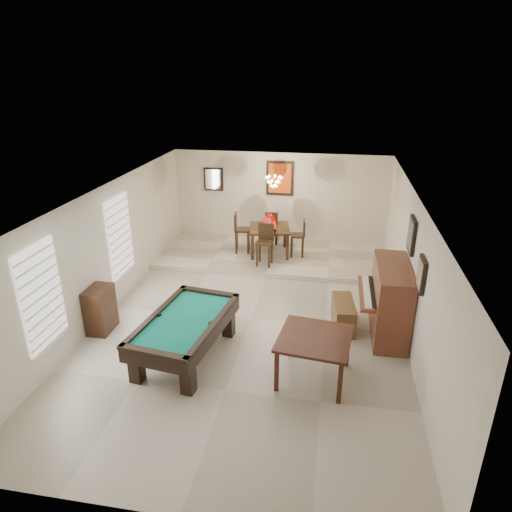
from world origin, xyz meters
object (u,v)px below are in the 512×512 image
(square_table, at_px, (314,357))
(pool_table, at_px, (186,338))
(dining_chair_west, at_px, (242,233))
(flower_vase, at_px, (270,218))
(piano_bench, at_px, (343,314))
(dining_chair_north, at_px, (272,227))
(dining_chair_south, at_px, (264,245))
(apothecary_chest, at_px, (100,309))
(chandelier, at_px, (274,178))
(upright_piano, at_px, (381,300))
(dining_chair_east, at_px, (297,238))
(dining_table, at_px, (269,238))

(square_table, bearing_deg, pool_table, 174.26)
(square_table, bearing_deg, dining_chair_west, 113.76)
(square_table, xyz_separation_m, flower_vase, (-1.46, 4.97, 0.72))
(piano_bench, relative_size, flower_vase, 3.63)
(dining_chair_north, xyz_separation_m, dining_chair_west, (-0.68, -0.77, 0.06))
(piano_bench, bearing_deg, dining_chair_south, 128.30)
(piano_bench, height_order, flower_vase, flower_vase)
(pool_table, relative_size, apothecary_chest, 2.44)
(pool_table, height_order, chandelier, chandelier)
(piano_bench, xyz_separation_m, dining_chair_south, (-1.96, 2.48, 0.37))
(dining_chair_west, bearing_deg, pool_table, 171.57)
(upright_piano, distance_m, piano_bench, 0.80)
(upright_piano, distance_m, apothecary_chest, 5.36)
(dining_chair_west, distance_m, dining_chair_east, 1.48)
(pool_table, relative_size, upright_piano, 1.32)
(square_table, xyz_separation_m, dining_chair_east, (-0.71, 4.95, 0.21))
(apothecary_chest, distance_m, dining_chair_north, 5.61)
(upright_piano, distance_m, dining_table, 4.24)
(dining_chair_south, distance_m, dining_chair_west, 1.05)
(dining_table, distance_m, flower_vase, 0.56)
(flower_vase, distance_m, dining_chair_west, 0.86)
(apothecary_chest, height_order, dining_table, dining_table)
(pool_table, distance_m, flower_vase, 4.86)
(apothecary_chest, bearing_deg, dining_chair_south, 52.01)
(square_table, bearing_deg, dining_chair_north, 104.69)
(dining_chair_south, height_order, dining_chair_west, dining_chair_west)
(dining_chair_west, bearing_deg, apothecary_chest, 147.32)
(pool_table, relative_size, flower_vase, 8.26)
(pool_table, height_order, square_table, square_table)
(pool_table, xyz_separation_m, square_table, (2.24, -0.23, 0.02))
(square_table, relative_size, dining_chair_north, 1.18)
(pool_table, relative_size, square_table, 1.95)
(upright_piano, xyz_separation_m, dining_table, (-2.62, 3.33, -0.15))
(square_table, bearing_deg, dining_chair_south, 109.29)
(dining_chair_north, bearing_deg, square_table, 99.69)
(piano_bench, bearing_deg, pool_table, -151.41)
(dining_chair_north, bearing_deg, chandelier, 95.22)
(dining_chair_north, bearing_deg, dining_chair_east, 130.17)
(chandelier, bearing_deg, upright_piano, -52.19)
(dining_table, height_order, dining_chair_east, dining_chair_east)
(dining_chair_south, bearing_deg, dining_table, 93.26)
(dining_chair_north, bearing_deg, piano_bench, 111.36)
(apothecary_chest, bearing_deg, square_table, -10.75)
(dining_chair_west, bearing_deg, upright_piano, -142.56)
(pool_table, xyz_separation_m, apothecary_chest, (-1.89, 0.56, 0.08))
(upright_piano, distance_m, flower_vase, 4.26)
(dining_table, bearing_deg, dining_chair_west, -179.55)
(dining_table, height_order, dining_chair_west, dining_chair_west)
(apothecary_chest, xyz_separation_m, dining_chair_north, (2.62, 4.95, 0.15))
(pool_table, xyz_separation_m, chandelier, (0.89, 4.65, 1.83))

